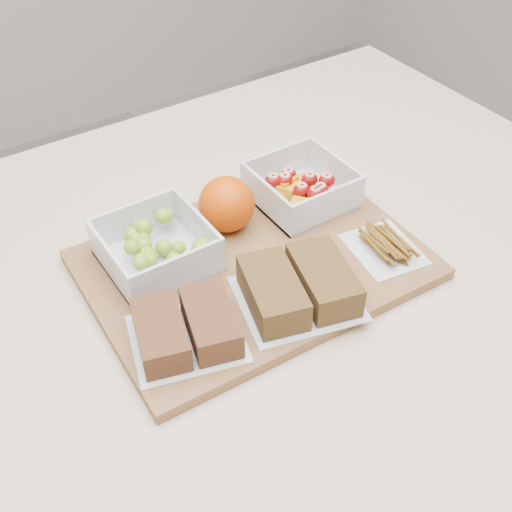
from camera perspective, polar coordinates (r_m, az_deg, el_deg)
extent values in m
cube|color=beige|center=(1.19, -0.72, -17.73)|extent=(1.20, 0.90, 0.90)
cube|color=brown|center=(0.84, -0.15, -0.77)|extent=(0.43, 0.31, 0.02)
cube|color=silver|center=(0.84, -8.73, -0.38)|extent=(0.13, 0.13, 0.00)
cube|color=silver|center=(0.86, -10.74, 3.15)|extent=(0.13, 0.00, 0.05)
cube|color=silver|center=(0.78, -6.86, -1.61)|extent=(0.13, 0.00, 0.05)
cube|color=silver|center=(0.84, -5.14, 2.44)|extent=(0.00, 0.12, 0.05)
cube|color=silver|center=(0.80, -12.82, -0.71)|extent=(0.00, 0.12, 0.05)
sphere|color=#7CA221|center=(0.81, -9.57, 0.08)|extent=(0.02, 0.02, 0.02)
sphere|color=#7CA221|center=(0.80, -10.09, -0.36)|extent=(0.02, 0.02, 0.02)
sphere|color=#7CA221|center=(0.84, -9.82, 2.53)|extent=(0.02, 0.02, 0.02)
sphere|color=#7CA221|center=(0.83, -8.19, 0.76)|extent=(0.02, 0.02, 0.02)
sphere|color=#7CA221|center=(0.82, -10.99, 0.76)|extent=(0.02, 0.02, 0.02)
sphere|color=#7CA221|center=(0.81, -9.32, -0.03)|extent=(0.02, 0.02, 0.02)
sphere|color=#7CA221|center=(0.83, -10.59, 1.45)|extent=(0.02, 0.02, 0.02)
sphere|color=#7CA221|center=(0.80, -4.80, 0.83)|extent=(0.02, 0.02, 0.02)
sphere|color=#7CA221|center=(0.86, -8.06, 3.54)|extent=(0.02, 0.02, 0.02)
sphere|color=#7CA221|center=(0.84, -9.99, 2.51)|extent=(0.02, 0.02, 0.02)
sphere|color=#7CA221|center=(0.79, -10.23, -0.66)|extent=(0.02, 0.02, 0.02)
sphere|color=#7CA221|center=(0.85, -8.25, 3.51)|extent=(0.02, 0.02, 0.02)
sphere|color=#7CA221|center=(0.80, -7.29, -0.43)|extent=(0.02, 0.02, 0.02)
sphere|color=#7CA221|center=(0.84, -9.95, 2.14)|extent=(0.02, 0.02, 0.02)
sphere|color=#7CA221|center=(0.82, -9.98, 0.94)|extent=(0.02, 0.02, 0.02)
sphere|color=#7CA221|center=(0.84, -10.28, 2.56)|extent=(0.02, 0.02, 0.02)
sphere|color=#7CA221|center=(0.80, -4.98, 0.67)|extent=(0.02, 0.02, 0.02)
sphere|color=#7CA221|center=(0.81, -4.62, 0.09)|extent=(0.02, 0.02, 0.02)
sphere|color=#7CA221|center=(0.83, -9.96, 1.44)|extent=(0.02, 0.02, 0.02)
sphere|color=#7CA221|center=(0.80, -9.43, -0.39)|extent=(0.02, 0.02, 0.02)
sphere|color=#7CA221|center=(0.84, -10.91, 1.79)|extent=(0.02, 0.02, 0.02)
sphere|color=#7CA221|center=(0.80, -6.89, 0.74)|extent=(0.02, 0.02, 0.02)
cube|color=silver|center=(0.93, 3.98, 5.10)|extent=(0.13, 0.13, 0.00)
cube|color=silver|center=(0.96, 1.88, 8.09)|extent=(0.13, 0.00, 0.05)
cube|color=silver|center=(0.88, 6.39, 4.36)|extent=(0.13, 0.00, 0.05)
cube|color=silver|center=(0.95, 7.01, 7.45)|extent=(0.00, 0.12, 0.05)
cube|color=silver|center=(0.89, 0.90, 5.07)|extent=(0.00, 0.12, 0.05)
cube|color=orange|center=(0.91, 4.95, 5.29)|extent=(0.04, 0.04, 0.01)
cube|color=orange|center=(0.93, 2.68, 6.28)|extent=(0.05, 0.05, 0.01)
cube|color=orange|center=(0.93, 4.37, 6.15)|extent=(0.04, 0.05, 0.01)
cube|color=orange|center=(0.95, 4.54, 6.44)|extent=(0.04, 0.05, 0.01)
cube|color=orange|center=(0.92, 2.70, 6.19)|extent=(0.04, 0.04, 0.01)
cube|color=orange|center=(0.92, 2.59, 6.72)|extent=(0.04, 0.03, 0.01)
cube|color=orange|center=(0.88, 4.13, 4.46)|extent=(0.04, 0.04, 0.01)
cube|color=orange|center=(0.91, 5.78, 5.38)|extent=(0.04, 0.04, 0.01)
cube|color=orange|center=(0.92, 3.02, 5.68)|extent=(0.04, 0.04, 0.01)
ellipsoid|color=#8D0707|center=(0.92, 4.77, 6.78)|extent=(0.03, 0.02, 0.02)
ellipsoid|color=#8D0707|center=(0.90, 5.73, 5.82)|extent=(0.03, 0.02, 0.02)
ellipsoid|color=#8D0707|center=(0.92, 1.53, 6.68)|extent=(0.03, 0.02, 0.02)
ellipsoid|color=#8D0707|center=(0.92, 6.30, 6.68)|extent=(0.03, 0.02, 0.02)
ellipsoid|color=#8D0707|center=(0.92, 2.58, 6.72)|extent=(0.03, 0.02, 0.02)
ellipsoid|color=#8D0707|center=(0.89, 5.29, 5.52)|extent=(0.03, 0.02, 0.02)
ellipsoid|color=#8D0707|center=(0.90, 4.07, 5.84)|extent=(0.03, 0.02, 0.02)
ellipsoid|color=#8D0707|center=(0.93, 2.88, 7.18)|extent=(0.03, 0.02, 0.02)
sphere|color=#D04704|center=(0.86, -2.61, 4.62)|extent=(0.08, 0.08, 0.08)
cube|color=silver|center=(0.74, -6.14, -7.33)|extent=(0.15, 0.14, 0.00)
cube|color=brown|center=(0.72, -8.49, -6.83)|extent=(0.08, 0.11, 0.04)
cube|color=brown|center=(0.73, -4.04, -5.85)|extent=(0.08, 0.11, 0.04)
cube|color=silver|center=(0.78, 3.71, -3.79)|extent=(0.17, 0.16, 0.00)
cube|color=brown|center=(0.76, 1.49, -3.24)|extent=(0.08, 0.12, 0.04)
cube|color=brown|center=(0.78, 6.00, -2.10)|extent=(0.08, 0.12, 0.04)
cube|color=silver|center=(0.86, 11.29, 0.57)|extent=(0.10, 0.11, 0.00)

